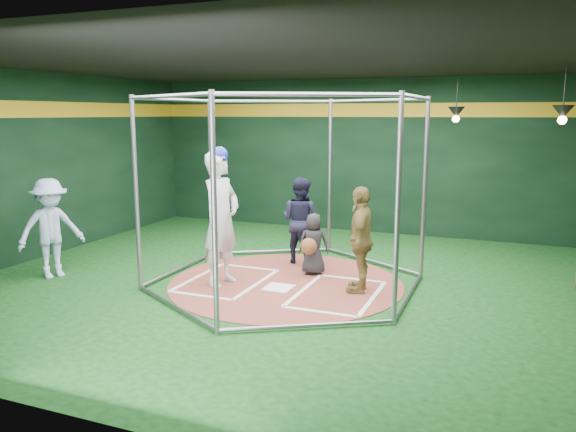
% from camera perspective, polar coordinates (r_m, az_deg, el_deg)
% --- Properties ---
extents(room_shell, '(10.10, 9.10, 3.53)m').
position_cam_1_polar(room_shell, '(8.85, -0.22, 4.07)').
color(room_shell, '#0B340E').
rests_on(room_shell, ground).
extents(clay_disc, '(3.80, 3.80, 0.01)m').
position_cam_1_polar(clay_disc, '(9.20, -0.23, -6.83)').
color(clay_disc, brown).
rests_on(clay_disc, ground).
extents(home_plate, '(0.43, 0.43, 0.01)m').
position_cam_1_polar(home_plate, '(8.93, -0.96, -7.28)').
color(home_plate, white).
rests_on(home_plate, clay_disc).
extents(batter_box_left, '(1.17, 1.77, 0.01)m').
position_cam_1_polar(batter_box_left, '(9.36, -6.25, -6.50)').
color(batter_box_left, white).
rests_on(batter_box_left, clay_disc).
extents(batter_box_right, '(1.17, 1.77, 0.01)m').
position_cam_1_polar(batter_box_right, '(8.67, 5.03, -7.87)').
color(batter_box_right, white).
rests_on(batter_box_right, clay_disc).
extents(batting_cage, '(4.05, 4.67, 3.00)m').
position_cam_1_polar(batting_cage, '(8.87, -0.24, 2.43)').
color(batting_cage, gray).
rests_on(batting_cage, ground).
extents(pendant_lamp_near, '(0.34, 0.34, 0.90)m').
position_cam_1_polar(pendant_lamp_near, '(11.80, 16.72, 10.02)').
color(pendant_lamp_near, black).
rests_on(pendant_lamp_near, room_shell).
extents(pendant_lamp_far, '(0.34, 0.34, 0.90)m').
position_cam_1_polar(pendant_lamp_far, '(10.17, 26.14, 9.42)').
color(pendant_lamp_far, black).
rests_on(pendant_lamp_far, room_shell).
extents(batter_figure, '(0.60, 0.83, 2.21)m').
position_cam_1_polar(batter_figure, '(8.95, -6.81, -0.15)').
color(batter_figure, silver).
rests_on(batter_figure, clay_disc).
extents(visitor_leopard, '(0.53, 1.01, 1.64)m').
position_cam_1_polar(visitor_leopard, '(8.65, 7.40, -2.36)').
color(visitor_leopard, '#A98F48').
rests_on(visitor_leopard, clay_disc).
extents(catcher_figure, '(0.60, 0.63, 1.05)m').
position_cam_1_polar(catcher_figure, '(9.55, 2.56, -2.86)').
color(catcher_figure, black).
rests_on(catcher_figure, clay_disc).
extents(umpire, '(0.89, 0.77, 1.58)m').
position_cam_1_polar(umpire, '(10.25, 1.30, -0.44)').
color(umpire, black).
rests_on(umpire, clay_disc).
extents(bystander_blue, '(1.05, 1.24, 1.67)m').
position_cam_1_polar(bystander_blue, '(10.16, -22.96, -1.17)').
color(bystander_blue, '#AABBE1').
rests_on(bystander_blue, ground).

